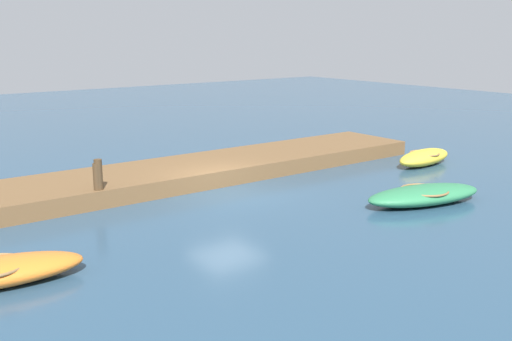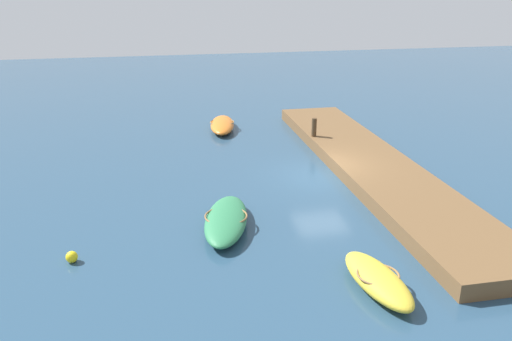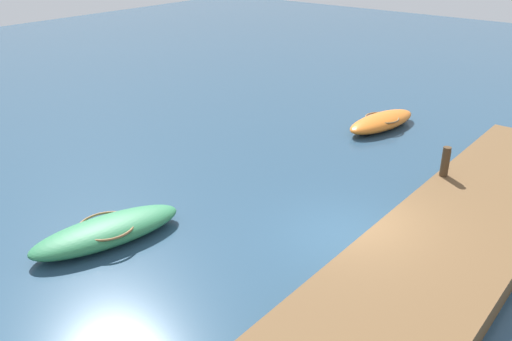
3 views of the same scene
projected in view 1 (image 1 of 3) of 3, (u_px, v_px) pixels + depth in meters
ground_plane at (226, 193)px, 21.83m from camera, size 84.00×84.00×0.00m
dock_platform at (190, 172)px, 23.73m from camera, size 21.50×3.71×0.63m
rowboat_green at (424, 195)px, 20.31m from camera, size 4.63×2.55×0.64m
rowboat_yellow at (424, 157)px, 26.31m from camera, size 3.56×1.66×0.68m
mooring_post_west at (98, 175)px, 19.69m from camera, size 0.26×0.26×1.02m
mooring_post_mid_west at (97, 177)px, 19.67m from camera, size 0.25×0.25×0.89m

